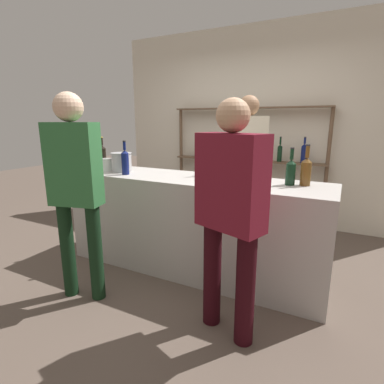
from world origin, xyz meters
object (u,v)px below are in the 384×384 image
Objects in this scene: counter_bottle_0 at (125,161)px; counter_bottle_1 at (306,170)px; server_behind_counter at (247,159)px; cork_jar at (106,165)px; counter_bottle_3 at (291,171)px; counter_bottle_4 at (209,163)px; customer_left at (75,182)px; wine_glass at (238,169)px; counter_bottle_2 at (103,156)px; ice_bucket at (122,162)px; customer_right at (230,205)px.

counter_bottle_0 is 0.99× the size of counter_bottle_1.
counter_bottle_0 is at bearing -59.80° from server_behind_counter.
counter_bottle_3 is at bearing 4.28° from cork_jar.
server_behind_counter reaches higher than counter_bottle_3.
cork_jar is at bearing 165.16° from counter_bottle_0.
counter_bottle_4 is 0.20× the size of customer_left.
counter_bottle_0 is at bearing -156.61° from counter_bottle_4.
customer_left is at bearing -44.40° from server_behind_counter.
wine_glass is at bearing -23.06° from counter_bottle_4.
counter_bottle_0 is at bearing -171.09° from counter_bottle_1.
counter_bottle_2 is 1.64× the size of ice_bucket.
counter_bottle_2 is at bearing -179.77° from wine_glass.
customer_right reaches higher than ice_bucket.
server_behind_counter reaches higher than counter_bottle_4.
counter_bottle_1 is 1.85m from ice_bucket.
server_behind_counter is at bearing 37.67° from cork_jar.
counter_bottle_2 is 2.36× the size of wine_glass.
counter_bottle_0 is 0.20× the size of customer_left.
customer_left is 0.96× the size of server_behind_counter.
customer_right reaches higher than counter_bottle_1.
counter_bottle_3 is 1.06m from server_behind_counter.
wine_glass is at bearing -6.53° from server_behind_counter.
wine_glass is (1.60, 0.01, -0.03)m from counter_bottle_2.
cork_jar is 0.08× the size of customer_right.
ice_bucket is 0.87m from customer_left.
customer_right is at bearing -23.39° from counter_bottle_0.
counter_bottle_1 is 0.92m from counter_bottle_4.
ice_bucket is 0.13× the size of customer_left.
customer_left is (0.08, -0.72, -0.07)m from counter_bottle_0.
counter_bottle_2 is 0.21× the size of customer_left.
server_behind_counter is (1.09, 0.96, -0.01)m from ice_bucket.
customer_right is (1.34, -0.58, -0.14)m from counter_bottle_0.
customer_right is (1.49, -0.70, -0.11)m from ice_bucket.
counter_bottle_3 reaches higher than ice_bucket.
server_behind_counter is at bearing 32.49° from counter_bottle_2.
counter_bottle_4 is 0.95m from ice_bucket.
counter_bottle_0 is at bearing -38.87° from ice_bucket.
counter_bottle_2 reaches higher than wine_glass.
counter_bottle_1 is at bearing 24.25° from server_behind_counter.
server_behind_counter is (-0.19, 0.89, -0.02)m from wine_glass.
server_behind_counter reaches higher than customer_left.
ice_bucket is at bearing 141.13° from counter_bottle_0.
customer_left reaches higher than customer_right.
wine_glass is 0.69× the size of ice_bucket.
customer_left is at bearing -58.52° from counter_bottle_2.
counter_bottle_4 is 1.08m from customer_right.
ice_bucket is (-0.93, -0.22, -0.03)m from counter_bottle_4.
wine_glass is at bearing -173.92° from counter_bottle_3.
counter_bottle_1 is 2.25× the size of wine_glass.
customer_right reaches higher than counter_bottle_3.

